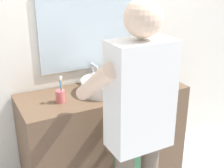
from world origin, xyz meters
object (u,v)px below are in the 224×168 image
toothbrush_cup (60,96)px  adult_parent (138,111)px  soap_bottle (132,77)px  child_toddler (127,158)px

toothbrush_cup → adult_parent: size_ratio=0.12×
soap_bottle → adult_parent: 0.81m
toothbrush_cup → child_toddler: toothbrush_cup is taller
soap_bottle → toothbrush_cup: bearing=-173.4°
toothbrush_cup → soap_bottle: 0.68m
soap_bottle → child_toddler: 0.71m
toothbrush_cup → soap_bottle: bearing=6.6°
adult_parent → soap_bottle: bearing=61.4°
toothbrush_cup → soap_bottle: size_ratio=1.25×
toothbrush_cup → child_toddler: 0.70m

